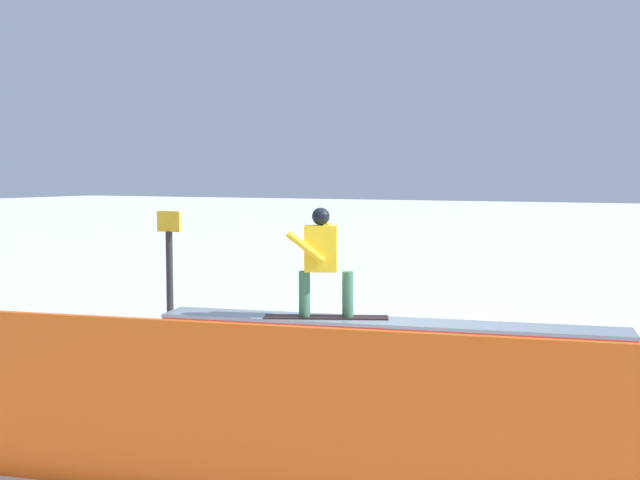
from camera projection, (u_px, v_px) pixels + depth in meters
name	position (u px, v px, depth m)	size (l,w,h in m)	color
ground_plane	(386.00, 362.00, 9.54)	(120.00, 120.00, 0.00)	white
grind_box	(386.00, 343.00, 9.52)	(5.72, 1.73, 0.51)	red
snowboarder	(322.00, 259.00, 9.63)	(1.53, 0.88, 1.37)	black
safety_fence	(161.00, 407.00, 5.56)	(10.87, 0.06, 1.26)	orange
trail_marker	(170.00, 267.00, 11.33)	(0.40, 0.10, 1.77)	#262628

